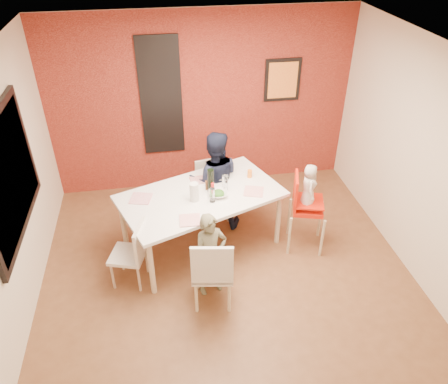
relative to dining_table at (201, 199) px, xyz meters
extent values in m
plane|color=brown|center=(0.24, -0.64, -0.75)|extent=(4.50, 4.50, 0.00)
cube|color=white|center=(0.24, -0.64, 1.95)|extent=(4.50, 4.50, 0.02)
cube|color=beige|center=(0.24, 1.61, 0.60)|extent=(4.50, 0.02, 2.70)
cube|color=beige|center=(0.24, -2.89, 0.60)|extent=(4.50, 0.02, 2.70)
cube|color=beige|center=(-2.01, -0.64, 0.60)|extent=(0.02, 4.50, 2.70)
cube|color=beige|center=(2.49, -0.64, 0.60)|extent=(0.02, 4.50, 2.70)
cube|color=maroon|center=(0.24, 1.59, 0.60)|extent=(4.50, 0.02, 2.70)
cube|color=black|center=(-1.98, -0.44, 0.80)|extent=(0.05, 1.70, 1.30)
cube|color=black|center=(-1.97, -0.44, 0.80)|extent=(0.02, 1.55, 1.15)
cube|color=silver|center=(-0.36, 1.58, 0.75)|extent=(0.55, 0.03, 1.70)
cube|color=black|center=(-0.36, 1.57, 0.75)|extent=(0.60, 0.03, 1.76)
cube|color=black|center=(1.44, 1.57, 0.90)|extent=(0.54, 0.03, 0.64)
cube|color=#FA9E37|center=(1.44, 1.56, 0.90)|extent=(0.44, 0.01, 0.54)
cube|color=white|center=(0.00, 0.00, 0.05)|extent=(2.23, 1.72, 0.04)
cylinder|color=beige|center=(-0.67, -0.75, -0.36)|extent=(0.07, 0.07, 0.77)
cylinder|color=beige|center=(-1.00, 0.11, -0.36)|extent=(0.07, 0.07, 0.77)
cylinder|color=beige|center=(1.00, -0.11, -0.36)|extent=(0.07, 0.07, 0.77)
cylinder|color=beige|center=(0.67, 0.75, -0.36)|extent=(0.07, 0.07, 0.77)
cube|color=silver|center=(0.00, -0.97, -0.29)|extent=(0.51, 0.51, 0.05)
cube|color=silver|center=(-0.03, -1.17, -0.04)|extent=(0.45, 0.11, 0.51)
cylinder|color=beige|center=(0.21, -0.82, -0.53)|extent=(0.04, 0.04, 0.44)
cylinder|color=beige|center=(0.15, -1.18, -0.53)|extent=(0.04, 0.04, 0.44)
cylinder|color=beige|center=(-0.15, -0.77, -0.53)|extent=(0.04, 0.04, 0.44)
cylinder|color=beige|center=(-0.20, -1.12, -0.53)|extent=(0.04, 0.04, 0.44)
cube|color=silver|center=(0.24, 0.59, -0.33)|extent=(0.46, 0.46, 0.05)
cube|color=silver|center=(0.21, 0.77, -0.11)|extent=(0.40, 0.10, 0.46)
cylinder|color=tan|center=(0.10, 0.40, -0.55)|extent=(0.03, 0.03, 0.39)
cylinder|color=tan|center=(0.05, 0.73, -0.55)|extent=(0.03, 0.03, 0.39)
cylinder|color=tan|center=(0.43, 0.46, -0.55)|extent=(0.03, 0.03, 0.39)
cylinder|color=tan|center=(0.37, 0.78, -0.55)|extent=(0.03, 0.03, 0.39)
cube|color=silver|center=(-0.93, -0.50, -0.35)|extent=(0.49, 0.49, 0.04)
cube|color=silver|center=(-0.77, -0.55, -0.12)|extent=(0.15, 0.38, 0.44)
cylinder|color=tan|center=(-1.04, -0.30, -0.55)|extent=(0.03, 0.03, 0.38)
cylinder|color=tan|center=(-0.73, -0.40, -0.55)|extent=(0.03, 0.03, 0.38)
cylinder|color=tan|center=(-1.14, -0.61, -0.55)|extent=(0.03, 0.03, 0.38)
cylinder|color=tan|center=(-0.83, -0.70, -0.55)|extent=(0.03, 0.03, 0.38)
cube|color=red|center=(1.34, -0.21, -0.15)|extent=(0.46, 0.46, 0.05)
cube|color=red|center=(1.17, -0.16, 0.10)|extent=(0.13, 0.37, 0.44)
cube|color=red|center=(1.34, -0.21, -0.04)|extent=(0.46, 0.46, 0.02)
cylinder|color=#BCAD8C|center=(1.48, -0.47, -0.46)|extent=(0.03, 0.03, 0.57)
cylinder|color=#BCAD8C|center=(1.08, -0.35, -0.46)|extent=(0.03, 0.03, 0.57)
cylinder|color=#BCAD8C|center=(1.60, -0.07, -0.46)|extent=(0.03, 0.03, 0.57)
cylinder|color=#BCAD8C|center=(1.20, 0.05, -0.46)|extent=(0.03, 0.03, 0.57)
imported|color=#5F5C43|center=(0.00, -0.81, -0.21)|extent=(0.45, 0.36, 1.08)
imported|color=black|center=(0.24, 0.43, -0.03)|extent=(0.75, 0.61, 1.44)
imported|color=beige|center=(1.32, -0.21, 0.18)|extent=(0.23, 0.32, 0.60)
cube|color=white|center=(-0.19, -0.51, 0.08)|extent=(0.24, 0.24, 0.01)
cube|color=silver|center=(0.01, 0.33, 0.08)|extent=(0.22, 0.22, 0.01)
cube|color=white|center=(0.66, -0.05, 0.08)|extent=(0.30, 0.30, 0.01)
cube|color=white|center=(-0.74, 0.03, 0.08)|extent=(0.30, 0.30, 0.01)
imported|color=white|center=(0.21, -0.06, 0.10)|extent=(0.25, 0.25, 0.06)
imported|color=white|center=(0.29, 0.32, 0.10)|extent=(0.22, 0.22, 0.05)
cylinder|color=black|center=(0.14, 0.05, 0.23)|extent=(0.08, 0.08, 0.31)
cylinder|color=silver|center=(0.12, -0.18, 0.17)|extent=(0.07, 0.07, 0.19)
cylinder|color=white|center=(0.32, 0.05, 0.18)|extent=(0.08, 0.08, 0.21)
cylinder|color=silver|center=(-0.09, -0.11, 0.19)|extent=(0.11, 0.11, 0.24)
cylinder|color=red|center=(0.15, -0.01, 0.15)|extent=(0.04, 0.04, 0.15)
cylinder|color=#397326|center=(0.14, 0.14, 0.14)|extent=(0.04, 0.04, 0.14)
cylinder|color=brown|center=(0.09, 0.10, 0.14)|extent=(0.03, 0.03, 0.12)
cylinder|color=orange|center=(0.69, 0.30, 0.13)|extent=(0.06, 0.06, 0.11)
camera|label=1|loc=(-0.46, -4.47, 3.12)|focal=35.00mm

